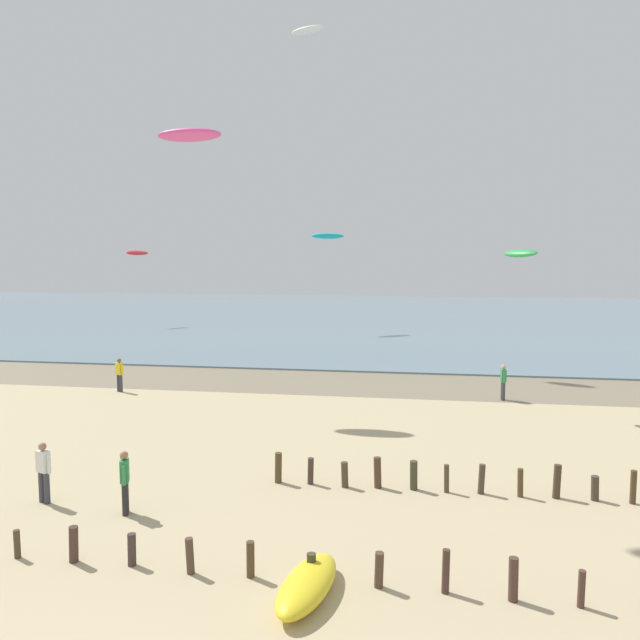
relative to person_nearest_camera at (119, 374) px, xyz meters
The scene contains 14 objects.
wet_sand_strip 10.14m from the person_nearest_camera, 23.05° to the left, with size 120.00×6.45×0.01m, color #84755B.
sea 43.20m from the person_nearest_camera, 77.58° to the left, with size 160.00×70.00×0.10m, color slate.
groyne_mid 22.09m from the person_nearest_camera, 48.67° to the right, with size 17.73×0.35×0.91m.
groyne_far 20.32m from the person_nearest_camera, 32.83° to the right, with size 13.33×0.37×0.97m.
person_nearest_camera is the anchor object (origin of this frame).
person_mid_beach 15.74m from the person_nearest_camera, 62.37° to the right, with size 0.34×0.53×1.71m.
person_by_waterline 18.92m from the person_nearest_camera, ahead, with size 0.25×0.57×1.71m.
person_left_flank 14.41m from the person_nearest_camera, 70.84° to the right, with size 0.54×0.33×1.71m.
grounded_kite 21.41m from the person_nearest_camera, 53.28° to the right, with size 2.57×0.93×0.51m, color yellow.
kite_aloft_0 25.58m from the person_nearest_camera, 61.01° to the left, with size 2.57×0.82×0.41m, color white.
kite_aloft_1 31.92m from the person_nearest_camera, 113.78° to the left, with size 2.53×0.81×0.40m, color red.
kite_aloft_2 12.27m from the person_nearest_camera, 12.26° to the right, with size 3.09×0.99×0.50m, color #E54C99.
kite_aloft_3 28.48m from the person_nearest_camera, 76.03° to the left, with size 3.23×1.03×0.52m, color #19B2B7.
kite_aloft_7 20.12m from the person_nearest_camera, ahead, with size 1.80×0.58×0.29m, color green.
Camera 1 is at (5.66, -6.08, 6.80)m, focal length 34.84 mm.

